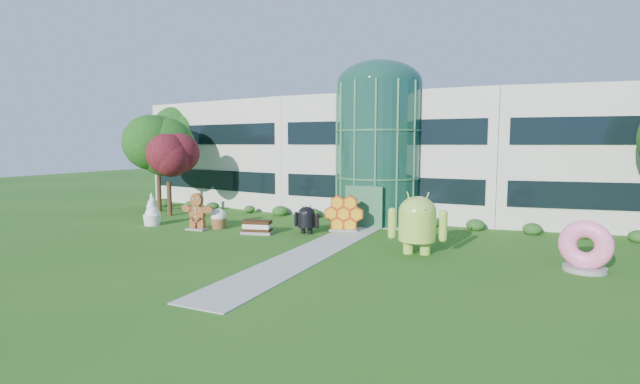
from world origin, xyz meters
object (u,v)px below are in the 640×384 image
at_px(android_green, 417,220).
at_px(donut, 586,245).
at_px(android_black, 306,218).
at_px(gingerbread, 197,211).

height_order(android_green, donut, android_green).
relative_size(android_black, gingerbread, 0.76).
relative_size(android_green, donut, 1.51).
xyz_separation_m(android_green, donut, (7.48, -0.04, -0.59)).
bearing_deg(donut, android_black, -177.73).
relative_size(donut, gingerbread, 0.87).
distance_m(android_black, donut, 15.17).
bearing_deg(gingerbread, donut, -4.64).
bearing_deg(donut, gingerbread, -169.98).
relative_size(android_green, gingerbread, 1.32).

